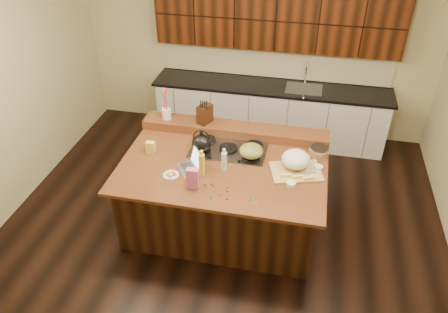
# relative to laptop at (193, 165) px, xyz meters

# --- Properties ---
(room) EXTENTS (5.52, 5.02, 2.72)m
(room) POSITION_rel_laptop_xyz_m (0.32, 0.16, 0.37)
(room) COLOR black
(room) RESTS_ON ground
(island) EXTENTS (2.40, 1.60, 0.92)m
(island) POSITION_rel_laptop_xyz_m (0.32, 0.16, -0.52)
(island) COLOR black
(island) RESTS_ON ground
(back_ledge) EXTENTS (2.40, 0.30, 0.12)m
(back_ledge) POSITION_rel_laptop_xyz_m (0.32, 0.86, 0.00)
(back_ledge) COLOR black
(back_ledge) RESTS_ON island
(cooktop) EXTENTS (0.92, 0.52, 0.05)m
(cooktop) POSITION_rel_laptop_xyz_m (0.32, 0.46, -0.04)
(cooktop) COLOR gray
(cooktop) RESTS_ON island
(back_counter) EXTENTS (3.70, 0.66, 2.40)m
(back_counter) POSITION_rel_laptop_xyz_m (0.62, 2.38, 0.00)
(back_counter) COLOR silver
(back_counter) RESTS_ON ground
(kettle) EXTENTS (0.26, 0.26, 0.21)m
(kettle) POSITION_rel_laptop_xyz_m (0.02, 0.33, 0.09)
(kettle) COLOR black
(kettle) RESTS_ON cooktop
(green_bowl) EXTENTS (0.33, 0.33, 0.15)m
(green_bowl) POSITION_rel_laptop_xyz_m (0.62, 0.33, 0.06)
(green_bowl) COLOR olive
(green_bowl) RESTS_ON cooktop
(laptop) EXTENTS (0.39, 0.40, 0.22)m
(laptop) POSITION_rel_laptop_xyz_m (0.00, 0.00, 0.00)
(laptop) COLOR #B7B7BC
(laptop) RESTS_ON island
(oil_bottle) EXTENTS (0.09, 0.09, 0.27)m
(oil_bottle) POSITION_rel_laptop_xyz_m (0.13, -0.07, 0.08)
(oil_bottle) COLOR yellow
(oil_bottle) RESTS_ON island
(vinegar_bottle) EXTENTS (0.08, 0.08, 0.25)m
(vinegar_bottle) POSITION_rel_laptop_xyz_m (0.36, 0.04, 0.07)
(vinegar_bottle) COLOR silver
(vinegar_bottle) RESTS_ON island
(wooden_tray) EXTENTS (0.65, 0.55, 0.23)m
(wooden_tray) POSITION_rel_laptop_xyz_m (1.15, 0.24, 0.04)
(wooden_tray) COLOR tan
(wooden_tray) RESTS_ON island
(ramekin_a) EXTENTS (0.13, 0.13, 0.04)m
(ramekin_a) POSITION_rel_laptop_xyz_m (1.13, -0.07, -0.04)
(ramekin_a) COLOR white
(ramekin_a) RESTS_ON island
(ramekin_b) EXTENTS (0.13, 0.13, 0.04)m
(ramekin_b) POSITION_rel_laptop_xyz_m (1.41, 0.30, -0.04)
(ramekin_b) COLOR white
(ramekin_b) RESTS_ON island
(ramekin_c) EXTENTS (0.13, 0.13, 0.04)m
(ramekin_c) POSITION_rel_laptop_xyz_m (1.21, 0.52, -0.04)
(ramekin_c) COLOR white
(ramekin_c) RESTS_ON island
(strainer_bowl) EXTENTS (0.32, 0.32, 0.09)m
(strainer_bowl) POSITION_rel_laptop_xyz_m (1.40, 0.59, -0.01)
(strainer_bowl) COLOR #996B3F
(strainer_bowl) RESTS_ON island
(kitchen_timer) EXTENTS (0.10, 0.10, 0.07)m
(kitchen_timer) POSITION_rel_laptop_xyz_m (0.77, -0.40, -0.02)
(kitchen_timer) COLOR silver
(kitchen_timer) RESTS_ON island
(pink_bag) EXTENTS (0.13, 0.08, 0.24)m
(pink_bag) POSITION_rel_laptop_xyz_m (0.09, -0.32, 0.06)
(pink_bag) COLOR #D263A3
(pink_bag) RESTS_ON island
(candy_plate) EXTENTS (0.19, 0.19, 0.01)m
(candy_plate) POSITION_rel_laptop_xyz_m (-0.21, -0.17, -0.05)
(candy_plate) COLOR white
(candy_plate) RESTS_ON island
(package_box) EXTENTS (0.11, 0.07, 0.15)m
(package_box) POSITION_rel_laptop_xyz_m (-0.59, 0.22, 0.01)
(package_box) COLOR gold
(package_box) RESTS_ON island
(utensil_crock) EXTENTS (0.15, 0.15, 0.14)m
(utensil_crock) POSITION_rel_laptop_xyz_m (-0.59, 0.86, 0.13)
(utensil_crock) COLOR white
(utensil_crock) RESTS_ON back_ledge
(knife_block) EXTENTS (0.19, 0.23, 0.24)m
(knife_block) POSITION_rel_laptop_xyz_m (-0.07, 0.86, 0.18)
(knife_block) COLOR black
(knife_block) RESTS_ON back_ledge
(gumdrop_0) EXTENTS (0.02, 0.02, 0.02)m
(gumdrop_0) POSITION_rel_laptop_xyz_m (0.46, -0.26, -0.05)
(gumdrop_0) COLOR red
(gumdrop_0) RESTS_ON island
(gumdrop_1) EXTENTS (0.02, 0.02, 0.02)m
(gumdrop_1) POSITION_rel_laptop_xyz_m (0.23, -0.29, -0.05)
(gumdrop_1) COLOR #198C26
(gumdrop_1) RESTS_ON island
(gumdrop_2) EXTENTS (0.02, 0.02, 0.02)m
(gumdrop_2) POSITION_rel_laptop_xyz_m (0.42, -0.40, -0.05)
(gumdrop_2) COLOR red
(gumdrop_2) RESTS_ON island
(gumdrop_3) EXTENTS (0.02, 0.02, 0.02)m
(gumdrop_3) POSITION_rel_laptop_xyz_m (0.47, -0.32, -0.05)
(gumdrop_3) COLOR #198C26
(gumdrop_3) RESTS_ON island
(gumdrop_4) EXTENTS (0.02, 0.02, 0.02)m
(gumdrop_4) POSITION_rel_laptop_xyz_m (0.20, -0.26, -0.05)
(gumdrop_4) COLOR red
(gumdrop_4) RESTS_ON island
(gumdrop_5) EXTENTS (0.02, 0.02, 0.02)m
(gumdrop_5) POSITION_rel_laptop_xyz_m (0.27, -0.23, -0.05)
(gumdrop_5) COLOR #198C26
(gumdrop_5) RESTS_ON island
(gumdrop_6) EXTENTS (0.02, 0.02, 0.02)m
(gumdrop_6) POSITION_rel_laptop_xyz_m (0.30, -0.26, -0.05)
(gumdrop_6) COLOR red
(gumdrop_6) RESTS_ON island
(gumdrop_7) EXTENTS (0.02, 0.02, 0.02)m
(gumdrop_7) POSITION_rel_laptop_xyz_m (0.33, -0.46, -0.05)
(gumdrop_7) COLOR #198C26
(gumdrop_7) RESTS_ON island
(gumdrop_8) EXTENTS (0.02, 0.02, 0.02)m
(gumdrop_8) POSITION_rel_laptop_xyz_m (0.49, -0.45, -0.05)
(gumdrop_8) COLOR red
(gumdrop_8) RESTS_ON island
(gumdrop_9) EXTENTS (0.02, 0.02, 0.02)m
(gumdrop_9) POSITION_rel_laptop_xyz_m (0.31, -0.43, -0.05)
(gumdrop_9) COLOR #198C26
(gumdrop_9) RESTS_ON island
(gumdrop_10) EXTENTS (0.02, 0.02, 0.02)m
(gumdrop_10) POSITION_rel_laptop_xyz_m (0.06, -0.22, -0.05)
(gumdrop_10) COLOR red
(gumdrop_10) RESTS_ON island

